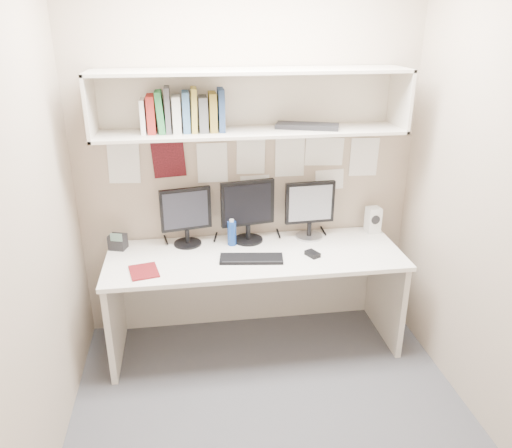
{
  "coord_description": "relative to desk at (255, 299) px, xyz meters",
  "views": [
    {
      "loc": [
        -0.43,
        -2.39,
        2.21
      ],
      "look_at": [
        -0.04,
        0.35,
        1.07
      ],
      "focal_mm": 35.0,
      "sensor_mm": 36.0,
      "label": 1
    }
  ],
  "objects": [
    {
      "name": "floor",
      "position": [
        0.0,
        -0.65,
        -0.37
      ],
      "size": [
        2.4,
        2.0,
        0.01
      ],
      "primitive_type": "cube",
      "color": "#444449",
      "rests_on": "ground"
    },
    {
      "name": "wall_back",
      "position": [
        0.0,
        0.35,
        0.93
      ],
      "size": [
        2.4,
        0.02,
        2.6
      ],
      "primitive_type": "cube",
      "color": "tan",
      "rests_on": "ground"
    },
    {
      "name": "wall_front",
      "position": [
        0.0,
        -1.65,
        0.93
      ],
      "size": [
        2.4,
        0.02,
        2.6
      ],
      "primitive_type": "cube",
      "color": "tan",
      "rests_on": "ground"
    },
    {
      "name": "wall_left",
      "position": [
        -1.2,
        -0.65,
        0.93
      ],
      "size": [
        0.02,
        2.0,
        2.6
      ],
      "primitive_type": "cube",
      "color": "tan",
      "rests_on": "ground"
    },
    {
      "name": "wall_right",
      "position": [
        1.2,
        -0.65,
        0.93
      ],
      "size": [
        0.02,
        2.0,
        2.6
      ],
      "primitive_type": "cube",
      "color": "tan",
      "rests_on": "ground"
    },
    {
      "name": "desk",
      "position": [
        0.0,
        0.0,
        0.0
      ],
      "size": [
        2.0,
        0.7,
        0.73
      ],
      "color": "white",
      "rests_on": "floor"
    },
    {
      "name": "overhead_hutch",
      "position": [
        0.0,
        0.21,
        1.35
      ],
      "size": [
        2.0,
        0.38,
        0.4
      ],
      "color": "beige",
      "rests_on": "wall_back"
    },
    {
      "name": "pinned_papers",
      "position": [
        0.0,
        0.34,
        0.88
      ],
      "size": [
        1.92,
        0.01,
        0.48
      ],
      "primitive_type": null,
      "color": "white",
      "rests_on": "wall_back"
    },
    {
      "name": "monitor_left",
      "position": [
        -0.45,
        0.22,
        0.59
      ],
      "size": [
        0.35,
        0.19,
        0.41
      ],
      "rotation": [
        0.0,
        0.0,
        0.19
      ],
      "color": "black",
      "rests_on": "desk"
    },
    {
      "name": "monitor_center",
      "position": [
        -0.02,
        0.22,
        0.61
      ],
      "size": [
        0.38,
        0.21,
        0.45
      ],
      "rotation": [
        0.0,
        0.0,
        0.17
      ],
      "color": "black",
      "rests_on": "desk"
    },
    {
      "name": "monitor_right",
      "position": [
        0.43,
        0.22,
        0.59
      ],
      "size": [
        0.36,
        0.2,
        0.42
      ],
      "rotation": [
        0.0,
        0.0,
        0.05
      ],
      "color": "#A5A5AA",
      "rests_on": "desk"
    },
    {
      "name": "keyboard",
      "position": [
        -0.04,
        -0.1,
        0.37
      ],
      "size": [
        0.43,
        0.2,
        0.02
      ],
      "primitive_type": "cube",
      "rotation": [
        0.0,
        0.0,
        -0.13
      ],
      "color": "black",
      "rests_on": "desk"
    },
    {
      "name": "mouse",
      "position": [
        0.38,
        -0.1,
        0.38
      ],
      "size": [
        0.1,
        0.12,
        0.03
      ],
      "primitive_type": "cube",
      "rotation": [
        0.0,
        0.0,
        0.46
      ],
      "color": "black",
      "rests_on": "desk"
    },
    {
      "name": "speaker",
      "position": [
        0.92,
        0.24,
        0.46
      ],
      "size": [
        0.1,
        0.11,
        0.19
      ],
      "rotation": [
        0.0,
        0.0,
        0.1
      ],
      "color": "silver",
      "rests_on": "desk"
    },
    {
      "name": "blue_bottle",
      "position": [
        -0.14,
        0.16,
        0.45
      ],
      "size": [
        0.06,
        0.06,
        0.19
      ],
      "color": "navy",
      "rests_on": "desk"
    },
    {
      "name": "maroon_notebook",
      "position": [
        -0.73,
        -0.17,
        0.37
      ],
      "size": [
        0.21,
        0.24,
        0.01
      ],
      "primitive_type": "cube",
      "rotation": [
        0.0,
        0.0,
        0.21
      ],
      "color": "#611014",
      "rests_on": "desk"
    },
    {
      "name": "desk_phone",
      "position": [
        -0.93,
        0.21,
        0.42
      ],
      "size": [
        0.13,
        0.13,
        0.13
      ],
      "rotation": [
        0.0,
        0.0,
        -0.33
      ],
      "color": "black",
      "rests_on": "desk"
    },
    {
      "name": "book_stack",
      "position": [
        -0.43,
        0.17,
        1.3
      ],
      "size": [
        0.52,
        0.17,
        0.28
      ],
      "color": "silver",
      "rests_on": "overhead_hutch"
    },
    {
      "name": "hutch_tray",
      "position": [
        0.37,
        0.16,
        1.19
      ],
      "size": [
        0.44,
        0.28,
        0.03
      ],
      "primitive_type": "cube",
      "rotation": [
        0.0,
        0.0,
        -0.33
      ],
      "color": "black",
      "rests_on": "overhead_hutch"
    }
  ]
}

